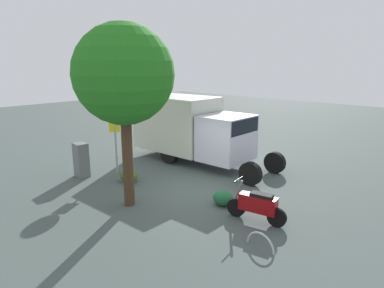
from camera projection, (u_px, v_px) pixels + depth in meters
ground_plane at (195, 191)px, 12.13m from camera, size 60.00×60.00×0.00m
box_truck_near at (192, 127)px, 15.48m from camera, size 7.09×2.34×2.97m
motorcycle at (257, 205)px, 9.73m from camera, size 1.80×0.63×1.20m
stop_sign at (115, 126)px, 13.72m from camera, size 0.71×0.33×2.98m
street_tree at (124, 75)px, 10.06m from camera, size 3.04×3.04×5.68m
utility_cabinet at (81, 160)px, 13.60m from camera, size 0.60×0.50×1.37m
bike_rack_hoop at (260, 248)px, 8.45m from camera, size 0.85×0.13×0.85m
shrub_near_sign at (129, 176)px, 13.06m from camera, size 0.74×0.60×0.50m
shrub_mid_verge at (223, 198)px, 10.93m from camera, size 0.71×0.58×0.48m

